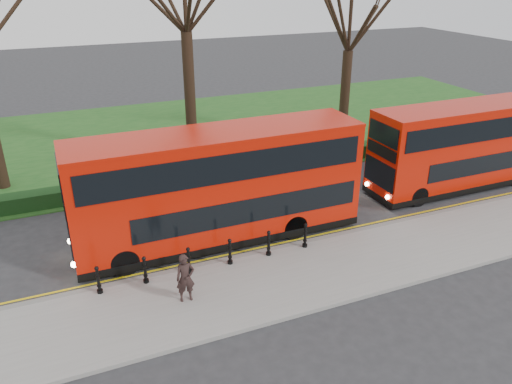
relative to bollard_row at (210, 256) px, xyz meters
name	(u,v)px	position (x,y,z in m)	size (l,w,h in m)	color
ground	(216,250)	(0.66, 1.35, -0.65)	(120.00, 120.00, 0.00)	#28282B
pavement	(243,290)	(0.66, -1.65, -0.57)	(60.00, 4.00, 0.15)	gray
kerb	(224,261)	(0.66, 0.35, -0.57)	(60.00, 0.25, 0.16)	slate
grass_verge	(142,139)	(0.66, 16.35, -0.62)	(60.00, 18.00, 0.06)	#1A4A18
hedge	(173,179)	(0.66, 8.15, -0.25)	(60.00, 0.90, 0.80)	black
yellow_line_outer	(221,259)	(0.66, 0.65, -0.64)	(60.00, 0.10, 0.01)	yellow
yellow_line_inner	(220,256)	(0.66, 0.85, -0.64)	(60.00, 0.10, 0.01)	yellow
tree_right	(351,19)	(12.66, 11.35, 6.79)	(6.56, 6.56, 10.24)	black
bollard_row	(210,256)	(0.00, 0.00, 0.00)	(8.05, 0.15, 1.00)	black
bus_lead	(219,187)	(1.17, 2.18, 1.67)	(11.59, 2.66, 4.61)	#BA1405
bus_rear	(469,146)	(14.49, 2.57, 1.49)	(10.68, 2.45, 4.25)	#BA1405
pedestrian	(185,278)	(-1.31, -1.52, 0.36)	(0.62, 0.41, 1.71)	black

